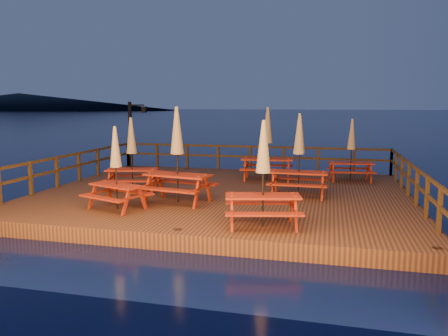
# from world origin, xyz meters

# --- Properties ---
(ground) EXTENTS (500.00, 500.00, 0.00)m
(ground) POSITION_xyz_m (0.00, 0.00, 0.00)
(ground) COLOR #051232
(ground) RESTS_ON ground
(deck) EXTENTS (12.00, 10.00, 0.40)m
(deck) POSITION_xyz_m (0.00, 0.00, 0.20)
(deck) COLOR #3F2214
(deck) RESTS_ON ground
(deck_piles) EXTENTS (11.44, 9.44, 1.40)m
(deck_piles) POSITION_xyz_m (0.00, 0.00, -0.30)
(deck_piles) COLOR #3D2A13
(deck_piles) RESTS_ON ground
(railing) EXTENTS (11.80, 9.75, 1.10)m
(railing) POSITION_xyz_m (0.00, 1.78, 1.16)
(railing) COLOR #3D2A13
(railing) RESTS_ON deck
(lamp_post) EXTENTS (0.85, 0.18, 3.00)m
(lamp_post) POSITION_xyz_m (-5.39, 4.55, 2.20)
(lamp_post) COLOR black
(lamp_post) RESTS_ON deck
(headland_left) EXTENTS (180.00, 84.00, 9.00)m
(headland_left) POSITION_xyz_m (-160.00, 190.00, 4.50)
(headland_left) COLOR black
(headland_left) RESTS_ON ground
(picnic_table_0) EXTENTS (2.22, 1.94, 2.82)m
(picnic_table_0) POSITION_xyz_m (-0.96, -1.89, 1.87)
(picnic_table_0) COLOR maroon
(picnic_table_0) RESTS_ON deck
(picnic_table_1) EXTENTS (2.06, 1.82, 2.53)m
(picnic_table_1) POSITION_xyz_m (1.89, -3.85, 1.72)
(picnic_table_1) COLOR maroon
(picnic_table_1) RESTS_ON deck
(picnic_table_2) EXTENTS (2.09, 1.77, 2.79)m
(picnic_table_2) POSITION_xyz_m (1.07, 2.56, 1.85)
(picnic_table_2) COLOR maroon
(picnic_table_2) RESTS_ON deck
(picnic_table_3) EXTENTS (1.97, 1.80, 2.30)m
(picnic_table_3) POSITION_xyz_m (-2.31, -3.09, 1.60)
(picnic_table_3) COLOR maroon
(picnic_table_3) RESTS_ON deck
(picnic_table_4) EXTENTS (2.01, 1.79, 2.46)m
(picnic_table_4) POSITION_xyz_m (-3.04, -0.59, 1.68)
(picnic_table_4) COLOR maroon
(picnic_table_4) RESTS_ON deck
(picnic_table_5) EXTENTS (1.81, 1.55, 2.35)m
(picnic_table_5) POSITION_xyz_m (4.18, 3.11, 1.62)
(picnic_table_5) COLOR maroon
(picnic_table_5) RESTS_ON deck
(picnic_table_6) EXTENTS (1.85, 1.53, 2.62)m
(picnic_table_6) POSITION_xyz_m (2.45, -0.13, 1.76)
(picnic_table_6) COLOR maroon
(picnic_table_6) RESTS_ON deck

